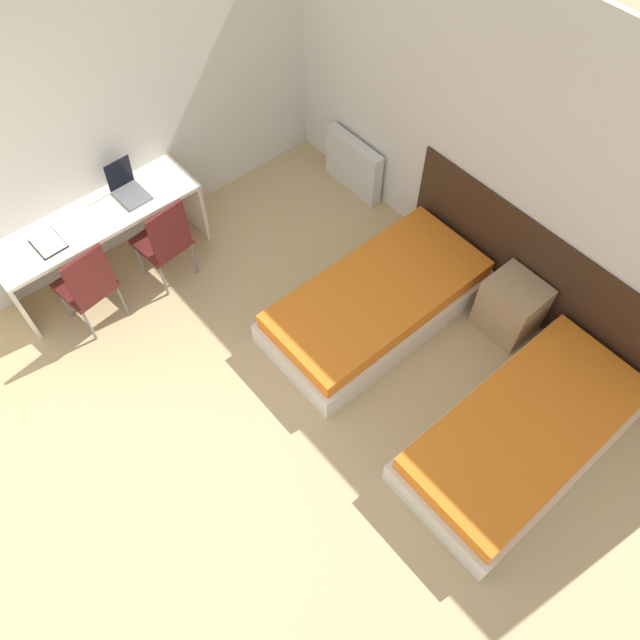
# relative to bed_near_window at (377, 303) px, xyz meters

# --- Properties ---
(ground_plane) EXTENTS (20.00, 20.00, 0.00)m
(ground_plane) POSITION_rel_bed_near_window_xyz_m (0.00, -2.74, -0.20)
(ground_plane) COLOR tan
(wall_back) EXTENTS (5.48, 0.05, 2.70)m
(wall_back) POSITION_rel_bed_near_window_xyz_m (0.00, 1.07, 1.15)
(wall_back) COLOR silver
(wall_back) RESTS_ON ground_plane
(wall_left) EXTENTS (0.05, 4.78, 2.70)m
(wall_left) POSITION_rel_bed_near_window_xyz_m (-2.26, -0.84, 1.15)
(wall_left) COLOR silver
(wall_left) RESTS_ON ground_plane
(headboard_panel) EXTENTS (2.70, 0.03, 1.00)m
(headboard_panel) POSITION_rel_bed_near_window_xyz_m (0.81, 1.04, 0.31)
(headboard_panel) COLOR #382316
(headboard_panel) RESTS_ON ground_plane
(bed_near_window) EXTENTS (0.98, 2.01, 0.40)m
(bed_near_window) POSITION_rel_bed_near_window_xyz_m (0.00, 0.00, 0.00)
(bed_near_window) COLOR silver
(bed_near_window) RESTS_ON ground_plane
(bed_near_door) EXTENTS (0.98, 2.01, 0.40)m
(bed_near_door) POSITION_rel_bed_near_window_xyz_m (1.62, 0.00, 0.00)
(bed_near_door) COLOR silver
(bed_near_door) RESTS_ON ground_plane
(nightstand) EXTENTS (0.47, 0.41, 0.55)m
(nightstand) POSITION_rel_bed_near_window_xyz_m (0.81, 0.80, 0.08)
(nightstand) COLOR tan
(nightstand) RESTS_ON ground_plane
(radiator) EXTENTS (0.72, 0.12, 0.58)m
(radiator) POSITION_rel_bed_near_window_xyz_m (-1.37, 0.95, 0.09)
(radiator) COLOR silver
(radiator) RESTS_ON ground_plane
(desk) EXTENTS (0.55, 1.83, 0.72)m
(desk) POSITION_rel_bed_near_window_xyz_m (-1.97, -1.50, 0.36)
(desk) COLOR beige
(desk) RESTS_ON ground_plane
(chair_near_laptop) EXTENTS (0.46, 0.46, 0.96)m
(chair_near_laptop) POSITION_rel_bed_near_window_xyz_m (-1.54, -1.12, 0.33)
(chair_near_laptop) COLOR #511919
(chair_near_laptop) RESTS_ON ground_plane
(chair_near_notebook) EXTENTS (0.47, 0.47, 0.96)m
(chair_near_notebook) POSITION_rel_bed_near_window_xyz_m (-1.54, -1.87, 0.33)
(chair_near_notebook) COLOR #511919
(chair_near_notebook) RESTS_ON ground_plane
(laptop) EXTENTS (0.32, 0.25, 0.32)m
(laptop) POSITION_rel_bed_near_window_xyz_m (-2.02, -1.13, 0.59)
(laptop) COLOR slate
(laptop) RESTS_ON desk
(open_notebook) EXTENTS (0.29, 0.23, 0.02)m
(open_notebook) POSITION_rel_bed_near_window_xyz_m (-1.93, -1.94, 0.53)
(open_notebook) COLOR black
(open_notebook) RESTS_ON desk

